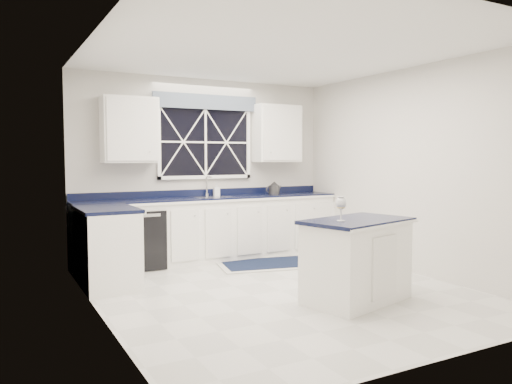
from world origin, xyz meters
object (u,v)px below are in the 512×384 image
faucet (207,186)px  kettle (274,188)px  dishwasher (139,238)px  island (357,260)px  wine_glass (341,204)px  soap_bottle (216,189)px

faucet → kettle: size_ratio=1.06×
kettle → faucet: bearing=168.7°
dishwasher → island: (1.59, -2.68, 0.03)m
faucet → wine_glass: faucet is taller
soap_bottle → dishwasher: bearing=-171.1°
island → faucet: bearing=85.0°
island → wine_glass: (-0.26, -0.05, 0.61)m
dishwasher → kettle: 2.26m
wine_glass → soap_bottle: size_ratio=1.33×
kettle → island: bearing=-104.8°
faucet → soap_bottle: faucet is taller
kettle → wine_glass: bearing=-109.6°
kettle → wine_glass: size_ratio=1.13×
dishwasher → wine_glass: (1.34, -2.73, 0.64)m
dishwasher → island: size_ratio=0.62×
faucet → wine_glass: (0.24, -2.92, -0.05)m
faucet → island: size_ratio=0.23×
faucet → kettle: (1.07, -0.16, -0.07)m
island → soap_bottle: soap_bottle is taller
faucet → soap_bottle: (0.15, 0.00, -0.06)m
dishwasher → kettle: kettle is taller
dishwasher → wine_glass: wine_glass is taller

